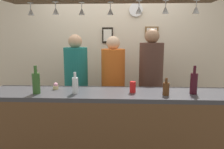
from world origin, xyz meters
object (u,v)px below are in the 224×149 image
Objects in this scene: cupcake at (56,86)px; bottle_wine_dark_red at (194,83)px; bottle_beer_brown_stubby at (166,88)px; drink_can at (133,87)px; person_left_teal_shirt at (76,80)px; wall_clock at (136,10)px; picture_frame_upper_small at (152,32)px; bottle_champagne_green at (36,83)px; picture_frame_crest at (108,35)px; person_middle_orange_shirt at (113,82)px; bottle_soda_clear at (75,85)px; person_right_brown_shirt at (151,77)px.

bottle_wine_dark_red is at bearing -4.62° from cupcake.
bottle_beer_brown_stubby is 1.48× the size of drink_can.
wall_clock reaches higher than person_left_teal_shirt.
picture_frame_upper_small is at bearing 75.53° from drink_can.
bottle_champagne_green and bottle_wine_dark_red have the same top height.
bottle_wine_dark_red is 1.53m from cupcake.
picture_frame_crest reaches higher than cupcake.
person_left_teal_shirt is 1.48m from picture_frame_upper_small.
picture_frame_crest is at bearing 101.44° from person_middle_orange_shirt.
bottle_wine_dark_red is 1.15× the size of picture_frame_crest.
bottle_soda_clear is 1.28× the size of bottle_beer_brown_stubby.
bottle_wine_dark_red is (1.43, -0.82, 0.15)m from person_left_teal_shirt.
bottle_beer_brown_stubby is at bearing -80.96° from wall_clock.
person_middle_orange_shirt is 1.22m from bottle_wine_dark_red.
bottle_soda_clear is at bearing -113.01° from person_middle_orange_shirt.
picture_frame_upper_small reaches higher than person_middle_orange_shirt.
person_left_teal_shirt is 7.57× the size of wall_clock.
picture_frame_upper_small is (0.37, 1.42, 0.61)m from drink_can.
bottle_wine_dark_red is 2.46× the size of drink_can.
person_middle_orange_shirt is 7.47× the size of wall_clock.
picture_frame_crest is at bearing 55.76° from person_left_teal_shirt.
bottle_soda_clear is at bearing -177.67° from bottle_wine_dark_red.
picture_frame_crest is at bearing 68.74° from cupcake.
person_right_brown_shirt is 1.36m from cupcake.
person_left_teal_shirt is 21.36× the size of cupcake.
bottle_soda_clear is 0.95m from bottle_beer_brown_stubby.
person_left_teal_shirt reaches higher than drink_can.
bottle_beer_brown_stubby is at bearing -87.19° from person_right_brown_shirt.
bottle_champagne_green is (-0.24, -0.89, 0.15)m from person_left_teal_shirt.
drink_can is at bearing 5.01° from bottle_champagne_green.
wall_clock is at bearing 85.97° from drink_can.
bottle_soda_clear is (-0.37, -0.87, 0.14)m from person_middle_orange_shirt.
picture_frame_upper_small is at bearing 1.34° from wall_clock.
person_right_brown_shirt is at bearing -72.25° from wall_clock.
bottle_beer_brown_stubby is 0.82× the size of wall_clock.
bottle_champagne_green is 0.26m from cupcake.
picture_frame_crest is at bearing 179.24° from wall_clock.
bottle_wine_dark_red is at bearing -29.80° from person_left_teal_shirt.
person_right_brown_shirt is 1.26m from bottle_soda_clear.
bottle_wine_dark_red is at bearing 2.33° from bottle_soda_clear.
bottle_champagne_green is at bearing -145.86° from person_right_brown_shirt.
wall_clock reaches higher than picture_frame_upper_small.
picture_frame_crest reaches higher than person_right_brown_shirt.
picture_frame_crest is at bearing 115.08° from bottle_beer_brown_stubby.
picture_frame_crest is 0.62m from wall_clock.
person_left_teal_shirt reaches higher than bottle_champagne_green.
wall_clock reaches higher than person_right_brown_shirt.
picture_frame_upper_small is at bearing 56.64° from bottle_soda_clear.
drink_can is 1.56× the size of cupcake.
person_left_teal_shirt is 7.25× the size of bottle_soda_clear.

